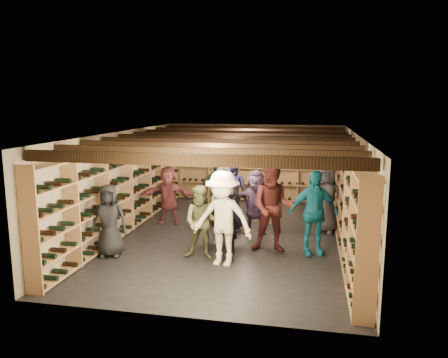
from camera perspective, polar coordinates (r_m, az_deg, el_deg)
ground at (r=10.33m, az=0.93°, el=-7.43°), size 8.00×8.00×0.00m
walls at (r=10.04m, az=0.95°, el=-0.88°), size 5.52×8.02×2.40m
ceiling at (r=9.88m, az=0.97°, el=5.96°), size 5.50×8.00×0.01m
ceiling_joists at (r=9.89m, az=0.97°, el=5.16°), size 5.40×7.12×0.18m
wine_rack_left at (r=10.81m, az=-12.58°, el=-1.01°), size 0.32×7.50×2.15m
wine_rack_right at (r=9.94m, az=15.69°, el=-2.11°), size 0.32×7.50×2.15m
wine_rack_back at (r=13.79m, az=3.80°, el=1.58°), size 4.70×0.30×2.15m
crate_stack_left at (r=12.77m, az=-0.83°, el=-2.44°), size 0.57×0.46×0.68m
crate_stack_right at (r=12.25m, az=0.54°, el=-2.98°), size 0.54×0.39×0.68m
crate_loose at (r=11.57m, az=5.45°, el=-5.11°), size 0.57×0.46×0.17m
person_0 at (r=9.14m, az=-14.78°, el=-5.26°), size 0.81×0.62×1.49m
person_1 at (r=9.00m, az=0.25°, el=-4.31°), size 0.69×0.50×1.75m
person_2 at (r=8.72m, az=-2.95°, el=-5.67°), size 0.73×0.58×1.49m
person_3 at (r=8.32m, az=-0.18°, el=-5.21°), size 1.28×0.87×1.83m
person_4 at (r=9.11m, az=11.59°, el=-4.33°), size 1.11×0.73×1.75m
person_5 at (r=11.25m, az=-7.28°, el=-2.12°), size 1.41×0.55×1.49m
person_6 at (r=10.51m, az=0.68°, el=-1.78°), size 1.01×0.74×1.90m
person_7 at (r=9.52m, az=-0.05°, el=-3.42°), size 0.69×0.50×1.77m
person_8 at (r=9.12m, az=6.45°, el=-3.72°), size 0.94×0.74×1.89m
person_10 at (r=11.47m, az=-0.91°, el=-1.47°), size 1.03×0.72×1.62m
person_11 at (r=10.40m, az=4.16°, el=-2.99°), size 1.42×0.47×1.52m
person_12 at (r=10.75m, az=13.24°, el=-2.55°), size 0.91×0.73×1.61m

